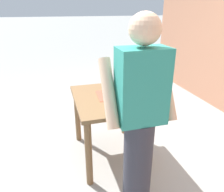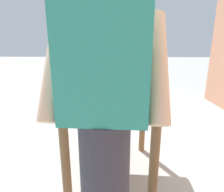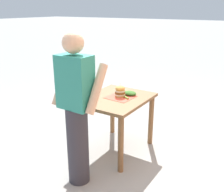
% 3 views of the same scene
% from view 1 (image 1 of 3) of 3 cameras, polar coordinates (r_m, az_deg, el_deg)
% --- Properties ---
extents(ground_plane, '(80.00, 80.00, 0.00)m').
position_cam_1_polar(ground_plane, '(2.84, -0.57, -14.74)').
color(ground_plane, '#9E9E99').
extents(patio_table, '(0.78, 0.96, 0.77)m').
position_cam_1_polar(patio_table, '(2.51, -0.62, -3.27)').
color(patio_table, brown).
rests_on(patio_table, ground).
extents(serving_paper, '(0.35, 0.35, 0.00)m').
position_cam_1_polar(serving_paper, '(2.50, 0.01, 0.29)').
color(serving_paper, '#D64C38').
rests_on(serving_paper, patio_table).
extents(sandwich, '(0.14, 0.14, 0.19)m').
position_cam_1_polar(sandwich, '(2.48, -0.46, 2.01)').
color(sandwich, gold).
rests_on(sandwich, serving_paper).
extents(pickle_spear, '(0.09, 0.07, 0.02)m').
position_cam_1_polar(pickle_spear, '(2.51, 2.10, 0.74)').
color(pickle_spear, '#8EA83D').
rests_on(pickle_spear, serving_paper).
extents(side_salad, '(0.18, 0.14, 0.06)m').
position_cam_1_polar(side_salad, '(2.64, 0.52, 2.09)').
color(side_salad, '#386B28').
rests_on(side_salad, patio_table).
extents(diner_across_table, '(0.55, 0.35, 1.69)m').
position_cam_1_polar(diner_across_table, '(1.71, 7.21, -6.83)').
color(diner_across_table, '#33333D').
rests_on(diner_across_table, ground).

